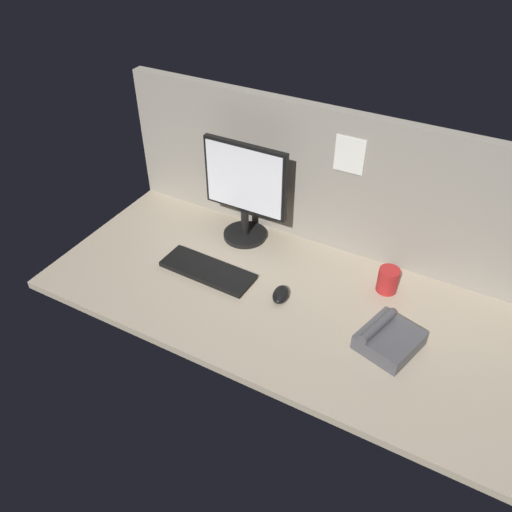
# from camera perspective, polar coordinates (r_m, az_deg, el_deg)

# --- Properties ---
(ground_plane) EXTENTS (1.80, 0.80, 0.03)m
(ground_plane) POSITION_cam_1_polar(r_m,az_deg,el_deg) (1.90, 3.61, -4.81)
(ground_plane) COLOR tan
(cubicle_wall_back) EXTENTS (1.80, 0.06, 0.57)m
(cubicle_wall_back) POSITION_cam_1_polar(r_m,az_deg,el_deg) (2.00, 8.67, 8.09)
(cubicle_wall_back) COLOR gray
(cubicle_wall_back) RESTS_ON ground_plane
(monitor) EXTENTS (0.35, 0.18, 0.42)m
(monitor) POSITION_cam_1_polar(r_m,az_deg,el_deg) (2.05, -1.21, 7.37)
(monitor) COLOR black
(monitor) RESTS_ON ground_plane
(keyboard) EXTENTS (0.37, 0.14, 0.02)m
(keyboard) POSITION_cam_1_polar(r_m,az_deg,el_deg) (1.99, -5.36, -1.59)
(keyboard) COLOR black
(keyboard) RESTS_ON ground_plane
(mouse) EXTENTS (0.07, 0.11, 0.03)m
(mouse) POSITION_cam_1_polar(r_m,az_deg,el_deg) (1.87, 2.74, -4.26)
(mouse) COLOR black
(mouse) RESTS_ON ground_plane
(mug_red_plastic) EXTENTS (0.08, 0.08, 0.10)m
(mug_red_plastic) POSITION_cam_1_polar(r_m,az_deg,el_deg) (1.94, 14.37, -2.59)
(mug_red_plastic) COLOR red
(mug_red_plastic) RESTS_ON ground_plane
(desk_phone) EXTENTS (0.22, 0.23, 0.09)m
(desk_phone) POSITION_cam_1_polar(r_m,az_deg,el_deg) (1.75, 14.42, -8.85)
(desk_phone) COLOR #4C4C51
(desk_phone) RESTS_ON ground_plane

